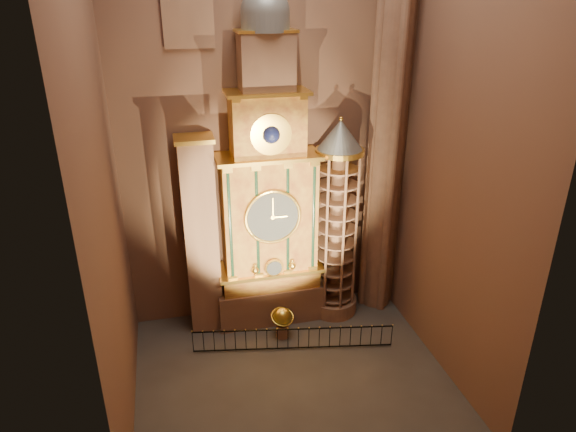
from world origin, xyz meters
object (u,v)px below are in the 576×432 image
object	(u,v)px
portrait_tower	(201,237)
astronomical_clock	(268,202)
celestial_globe	(282,320)
iron_railing	(293,339)
stair_turret	(337,223)

from	to	relation	value
portrait_tower	astronomical_clock	bearing A→B (deg)	-0.29
celestial_globe	iron_railing	world-z (taller)	celestial_globe
portrait_tower	stair_turret	xyz separation A→B (m)	(6.90, -0.28, 0.12)
celestial_globe	iron_railing	bearing A→B (deg)	-76.58
astronomical_clock	iron_railing	bearing A→B (deg)	-80.99
astronomical_clock	iron_railing	size ratio (longest dim) A/B	1.74
iron_railing	astronomical_clock	bearing A→B (deg)	99.01
stair_turret	iron_railing	distance (m)	6.21
astronomical_clock	portrait_tower	world-z (taller)	astronomical_clock
iron_railing	stair_turret	bearing A→B (deg)	43.49
portrait_tower	stair_turret	size ratio (longest dim) A/B	0.94
stair_turret	celestial_globe	bearing A→B (deg)	-152.51
celestial_globe	astronomical_clock	bearing A→B (deg)	96.38
stair_turret	celestial_globe	world-z (taller)	stair_turret
stair_turret	iron_railing	size ratio (longest dim) A/B	1.13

